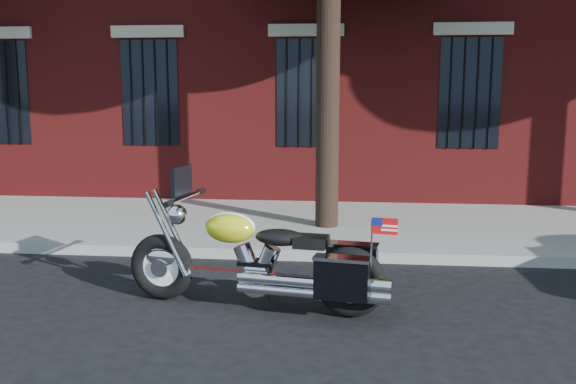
# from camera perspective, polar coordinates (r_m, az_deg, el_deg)

# --- Properties ---
(ground) EXTENTS (120.00, 120.00, 0.00)m
(ground) POSITION_cam_1_polar(r_m,az_deg,el_deg) (7.47, -1.44, -8.80)
(ground) COLOR black
(ground) RESTS_ON ground
(curb) EXTENTS (40.00, 0.16, 0.15)m
(curb) POSITION_cam_1_polar(r_m,az_deg,el_deg) (8.76, -0.28, -5.53)
(curb) COLOR gray
(curb) RESTS_ON ground
(sidewalk) EXTENTS (40.00, 3.60, 0.15)m
(sidewalk) POSITION_cam_1_polar(r_m,az_deg,el_deg) (10.58, 0.81, -2.92)
(sidewalk) COLOR gray
(sidewalk) RESTS_ON ground
(motorcycle) EXTENTS (2.87, 1.14, 1.49)m
(motorcycle) POSITION_cam_1_polar(r_m,az_deg,el_deg) (6.73, -2.01, -6.36)
(motorcycle) COLOR black
(motorcycle) RESTS_ON ground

